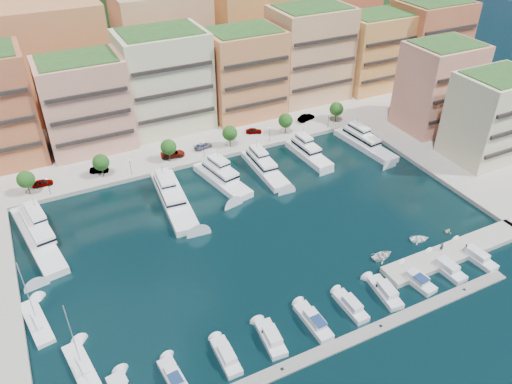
# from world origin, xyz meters

# --- Properties ---
(ground) EXTENTS (400.00, 400.00, 0.00)m
(ground) POSITION_xyz_m (0.00, 0.00, 0.00)
(ground) COLOR black
(ground) RESTS_ON ground
(north_quay) EXTENTS (220.00, 64.00, 2.00)m
(north_quay) POSITION_xyz_m (0.00, 62.00, 0.00)
(north_quay) COLOR #9E998E
(north_quay) RESTS_ON ground
(hillside) EXTENTS (240.00, 40.00, 58.00)m
(hillside) POSITION_xyz_m (0.00, 110.00, 0.00)
(hillside) COLOR #1C3817
(hillside) RESTS_ON ground
(south_pontoon) EXTENTS (72.00, 2.20, 0.35)m
(south_pontoon) POSITION_xyz_m (-3.00, -30.00, 0.00)
(south_pontoon) COLOR gray
(south_pontoon) RESTS_ON ground
(finger_pier) EXTENTS (32.00, 5.00, 2.00)m
(finger_pier) POSITION_xyz_m (30.00, -22.00, 0.00)
(finger_pier) COLOR #9E998E
(finger_pier) RESTS_ON ground
(apartment_2) EXTENTS (20.00, 15.50, 22.80)m
(apartment_2) POSITION_xyz_m (-23.00, 49.99, 12.31)
(apartment_2) COLOR #EC9583
(apartment_2) RESTS_ON north_quay
(apartment_3) EXTENTS (22.00, 16.50, 25.80)m
(apartment_3) POSITION_xyz_m (-2.00, 51.99, 13.81)
(apartment_3) COLOR beige
(apartment_3) RESTS_ON north_quay
(apartment_4) EXTENTS (20.00, 15.50, 23.80)m
(apartment_4) POSITION_xyz_m (20.00, 49.99, 12.81)
(apartment_4) COLOR #E17A54
(apartment_4) RESTS_ON north_quay
(apartment_5) EXTENTS (22.00, 16.50, 26.80)m
(apartment_5) POSITION_xyz_m (42.00, 51.99, 14.31)
(apartment_5) COLOR #EBB07C
(apartment_5) RESTS_ON north_quay
(apartment_6) EXTENTS (20.00, 15.50, 22.80)m
(apartment_6) POSITION_xyz_m (64.00, 49.99, 12.31)
(apartment_6) COLOR #E59854
(apartment_6) RESTS_ON north_quay
(apartment_7) EXTENTS (22.00, 16.50, 24.80)m
(apartment_7) POSITION_xyz_m (84.00, 47.99, 13.31)
(apartment_7) COLOR #BD763F
(apartment_7) RESTS_ON north_quay
(apartment_east_a) EXTENTS (18.00, 14.50, 22.80)m
(apartment_east_a) POSITION_xyz_m (62.00, 19.99, 12.31)
(apartment_east_a) COLOR #EC9583
(apartment_east_a) RESTS_ON east_quay
(apartment_east_b) EXTENTS (18.00, 14.50, 20.80)m
(apartment_east_b) POSITION_xyz_m (62.00, 1.99, 11.31)
(apartment_east_b) COLOR beige
(apartment_east_b) RESTS_ON east_quay
(backblock_1) EXTENTS (26.00, 18.00, 30.00)m
(backblock_1) POSITION_xyz_m (-25.00, 74.00, 16.00)
(backblock_1) COLOR #E17A54
(backblock_1) RESTS_ON north_quay
(backblock_2) EXTENTS (26.00, 18.00, 30.00)m
(backblock_2) POSITION_xyz_m (5.00, 74.00, 16.00)
(backblock_2) COLOR #EBB07C
(backblock_2) RESTS_ON north_quay
(backblock_3) EXTENTS (26.00, 18.00, 30.00)m
(backblock_3) POSITION_xyz_m (35.00, 74.00, 16.00)
(backblock_3) COLOR #E59854
(backblock_3) RESTS_ON north_quay
(backblock_4) EXTENTS (26.00, 18.00, 30.00)m
(backblock_4) POSITION_xyz_m (65.00, 74.00, 16.00)
(backblock_4) COLOR #BD763F
(backblock_4) RESTS_ON north_quay
(tree_0) EXTENTS (3.80, 3.80, 5.65)m
(tree_0) POSITION_xyz_m (-40.00, 33.50, 4.74)
(tree_0) COLOR #473323
(tree_0) RESTS_ON north_quay
(tree_1) EXTENTS (3.80, 3.80, 5.65)m
(tree_1) POSITION_xyz_m (-24.00, 33.50, 4.74)
(tree_1) COLOR #473323
(tree_1) RESTS_ON north_quay
(tree_2) EXTENTS (3.80, 3.80, 5.65)m
(tree_2) POSITION_xyz_m (-8.00, 33.50, 4.74)
(tree_2) COLOR #473323
(tree_2) RESTS_ON north_quay
(tree_3) EXTENTS (3.80, 3.80, 5.65)m
(tree_3) POSITION_xyz_m (8.00, 33.50, 4.74)
(tree_3) COLOR #473323
(tree_3) RESTS_ON north_quay
(tree_4) EXTENTS (3.80, 3.80, 5.65)m
(tree_4) POSITION_xyz_m (24.00, 33.50, 4.74)
(tree_4) COLOR #473323
(tree_4) RESTS_ON north_quay
(tree_5) EXTENTS (3.80, 3.80, 5.65)m
(tree_5) POSITION_xyz_m (40.00, 33.50, 4.74)
(tree_5) COLOR #473323
(tree_5) RESTS_ON north_quay
(lamppost_0) EXTENTS (0.30, 0.30, 4.20)m
(lamppost_0) POSITION_xyz_m (-36.00, 31.20, 3.83)
(lamppost_0) COLOR black
(lamppost_0) RESTS_ON north_quay
(lamppost_1) EXTENTS (0.30, 0.30, 4.20)m
(lamppost_1) POSITION_xyz_m (-18.00, 31.20, 3.83)
(lamppost_1) COLOR black
(lamppost_1) RESTS_ON north_quay
(lamppost_2) EXTENTS (0.30, 0.30, 4.20)m
(lamppost_2) POSITION_xyz_m (0.00, 31.20, 3.83)
(lamppost_2) COLOR black
(lamppost_2) RESTS_ON north_quay
(lamppost_3) EXTENTS (0.30, 0.30, 4.20)m
(lamppost_3) POSITION_xyz_m (18.00, 31.20, 3.83)
(lamppost_3) COLOR black
(lamppost_3) RESTS_ON north_quay
(lamppost_4) EXTENTS (0.30, 0.30, 4.20)m
(lamppost_4) POSITION_xyz_m (36.00, 31.20, 3.83)
(lamppost_4) COLOR black
(lamppost_4) RESTS_ON north_quay
(yacht_0) EXTENTS (8.18, 24.90, 7.30)m
(yacht_0) POSITION_xyz_m (-40.35, 17.77, 1.21)
(yacht_0) COLOR white
(yacht_0) RESTS_ON ground
(yacht_2) EXTENTS (6.81, 23.74, 7.30)m
(yacht_2) POSITION_xyz_m (-12.48, 18.27, 1.21)
(yacht_2) COLOR white
(yacht_2) RESTS_ON ground
(yacht_3) EXTENTS (8.08, 18.30, 7.30)m
(yacht_3) POSITION_xyz_m (0.02, 20.88, 1.21)
(yacht_3) COLOR white
(yacht_3) RESTS_ON ground
(yacht_4) EXTENTS (4.80, 18.39, 7.30)m
(yacht_4) POSITION_xyz_m (10.97, 20.57, 1.09)
(yacht_4) COLOR white
(yacht_4) RESTS_ON ground
(yacht_5) EXTENTS (5.02, 15.51, 7.30)m
(yacht_5) POSITION_xyz_m (23.93, 21.99, 1.21)
(yacht_5) COLOR white
(yacht_5) RESTS_ON ground
(yacht_6) EXTENTS (6.26, 20.17, 7.30)m
(yacht_6) POSITION_xyz_m (39.43, 19.92, 1.21)
(yacht_6) COLOR white
(yacht_6) RESTS_ON ground
(cruiser_1) EXTENTS (3.04, 7.46, 2.66)m
(cruiser_1) POSITION_xyz_m (-26.65, -24.60, 0.57)
(cruiser_1) COLOR silver
(cruiser_1) RESTS_ON ground
(cruiser_2) EXTENTS (2.48, 7.36, 2.55)m
(cruiser_2) POSITION_xyz_m (-18.50, -24.58, 0.55)
(cruiser_2) COLOR silver
(cruiser_2) RESTS_ON ground
(cruiser_3) EXTENTS (3.25, 7.57, 2.55)m
(cruiser_3) POSITION_xyz_m (-10.93, -24.58, 0.55)
(cruiser_3) COLOR silver
(cruiser_3) RESTS_ON ground
(cruiser_4) EXTENTS (2.66, 8.48, 2.66)m
(cruiser_4) POSITION_xyz_m (-3.27, -24.61, 0.57)
(cruiser_4) COLOR silver
(cruiser_4) RESTS_ON ground
(cruiser_5) EXTENTS (2.49, 7.49, 2.55)m
(cruiser_5) POSITION_xyz_m (4.01, -24.58, 0.55)
(cruiser_5) COLOR silver
(cruiser_5) RESTS_ON ground
(cruiser_6) EXTENTS (3.50, 8.19, 2.55)m
(cruiser_6) POSITION_xyz_m (11.19, -24.59, 0.55)
(cruiser_6) COLOR silver
(cruiser_6) RESTS_ON ground
(cruiser_7) EXTENTS (3.63, 7.92, 2.66)m
(cruiser_7) POSITION_xyz_m (17.92, -24.60, 0.57)
(cruiser_7) COLOR silver
(cruiser_7) RESTS_ON ground
(cruiser_8) EXTENTS (3.20, 8.28, 2.55)m
(cruiser_8) POSITION_xyz_m (24.87, -24.59, 0.55)
(cruiser_8) COLOR silver
(cruiser_8) RESTS_ON ground
(cruiser_9) EXTENTS (3.27, 9.15, 2.55)m
(cruiser_9) POSITION_xyz_m (32.05, -24.60, 0.55)
(cruiser_9) COLOR silver
(cruiser_9) RESTS_ON ground
(sailboat_1) EXTENTS (4.53, 11.03, 13.20)m
(sailboat_1) POSITION_xyz_m (-43.10, -4.89, 0.30)
(sailboat_1) COLOR white
(sailboat_1) RESTS_ON ground
(sailboat_0) EXTENTS (4.26, 10.01, 13.20)m
(sailboat_0) POSITION_xyz_m (-38.24, -16.67, 0.31)
(sailboat_0) COLOR white
(sailboat_0) RESTS_ON ground
(tender_3) EXTENTS (2.09, 1.96, 0.88)m
(tender_3) POSITION_xyz_m (33.15, -16.63, 0.44)
(tender_3) COLOR #EEE9B6
(tender_3) RESTS_ON ground
(tender_2) EXTENTS (4.45, 3.74, 0.79)m
(tender_2) POSITION_xyz_m (26.48, -16.00, 0.39)
(tender_2) COLOR white
(tender_2) RESTS_ON ground
(tender_0) EXTENTS (4.55, 3.37, 0.91)m
(tender_0) POSITION_xyz_m (16.77, -16.76, 0.45)
(tender_0) COLOR silver
(tender_0) RESTS_ON ground
(car_0) EXTENTS (4.53, 2.10, 1.50)m
(car_0) POSITION_xyz_m (-37.00, 35.66, 1.75)
(car_0) COLOR gray
(car_0) RESTS_ON north_quay
(car_1) EXTENTS (4.51, 2.77, 1.40)m
(car_1) POSITION_xyz_m (-24.47, 35.69, 1.70)
(car_1) COLOR gray
(car_1) RESTS_ON north_quay
(car_2) EXTENTS (6.29, 3.73, 1.64)m
(car_2) POSITION_xyz_m (-6.73, 34.98, 1.82)
(car_2) COLOR gray
(car_2) RESTS_ON north_quay
(car_3) EXTENTS (5.21, 2.97, 1.42)m
(car_3) POSITION_xyz_m (1.48, 35.58, 1.71)
(car_3) COLOR gray
(car_3) RESTS_ON north_quay
(car_4) EXTENTS (4.55, 3.21, 1.44)m
(car_4) POSITION_xyz_m (16.59, 37.31, 1.72)
(car_4) COLOR gray
(car_4) RESTS_ON north_quay
(car_5) EXTENTS (5.49, 3.08, 1.71)m
(car_5) POSITION_xyz_m (33.07, 37.71, 1.86)
(car_5) COLOR gray
(car_5) RESTS_ON north_quay
(person_0) EXTENTS (0.72, 0.78, 1.78)m
(person_0) POSITION_xyz_m (27.11, -20.89, 1.89)
(person_0) COLOR #243048
(person_0) RESTS_ON finger_pier
(person_1) EXTENTS (0.77, 0.60, 1.58)m
(person_1) POSITION_xyz_m (31.01, -22.99, 1.79)
(person_1) COLOR #4B352D
(person_1) RESTS_ON finger_pier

